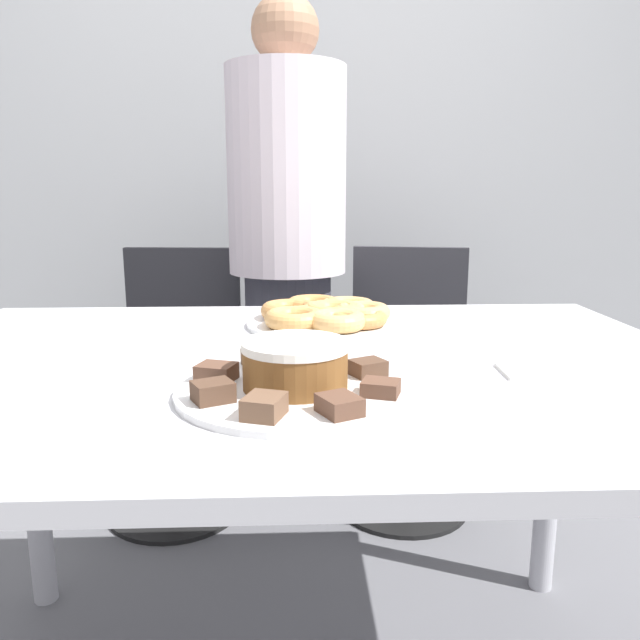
# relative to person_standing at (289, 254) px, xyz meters

# --- Properties ---
(wall_back) EXTENTS (8.00, 0.05, 2.60)m
(wall_back) POSITION_rel_person_standing_xyz_m (0.02, 0.63, 0.44)
(wall_back) COLOR #A8AAAD
(wall_back) RESTS_ON ground_plane
(table) EXTENTS (1.45, 1.00, 0.77)m
(table) POSITION_rel_person_standing_xyz_m (0.02, -0.97, -0.18)
(table) COLOR silver
(table) RESTS_ON ground_plane
(person_standing) EXTENTS (0.38, 0.38, 1.64)m
(person_standing) POSITION_rel_person_standing_xyz_m (0.00, 0.00, 0.00)
(person_standing) COLOR #383842
(person_standing) RESTS_ON ground_plane
(office_chair_left) EXTENTS (0.48, 0.48, 0.87)m
(office_chair_left) POSITION_rel_person_standing_xyz_m (-0.38, -0.02, -0.45)
(office_chair_left) COLOR black
(office_chair_left) RESTS_ON ground_plane
(office_chair_right) EXTENTS (0.52, 0.52, 0.87)m
(office_chair_right) POSITION_rel_person_standing_xyz_m (0.40, -0.02, -0.45)
(office_chair_right) COLOR black
(office_chair_right) RESTS_ON ground_plane
(plate_cake) EXTENTS (0.34, 0.34, 0.01)m
(plate_cake) POSITION_rel_person_standing_xyz_m (0.02, -1.17, -0.08)
(plate_cake) COLOR white
(plate_cake) RESTS_ON table
(plate_donuts) EXTENTS (0.37, 0.37, 0.01)m
(plate_donuts) POSITION_rel_person_standing_xyz_m (0.10, -0.70, -0.08)
(plate_donuts) COLOR white
(plate_donuts) RESTS_ON table
(frosted_cake) EXTENTS (0.15, 0.15, 0.07)m
(frosted_cake) POSITION_rel_person_standing_xyz_m (0.02, -1.17, -0.04)
(frosted_cake) COLOR brown
(frosted_cake) RESTS_ON plate_cake
(lamington_0) EXTENTS (0.06, 0.06, 0.03)m
(lamington_0) POSITION_rel_person_standing_xyz_m (-0.09, -1.22, -0.06)
(lamington_0) COLOR #513828
(lamington_0) RESTS_ON plate_cake
(lamington_1) EXTENTS (0.06, 0.07, 0.03)m
(lamington_1) POSITION_rel_person_standing_xyz_m (-0.02, -1.28, -0.06)
(lamington_1) COLOR brown
(lamington_1) RESTS_ON plate_cake
(lamington_2) EXTENTS (0.06, 0.07, 0.02)m
(lamington_2) POSITION_rel_person_standing_xyz_m (0.08, -1.28, -0.06)
(lamington_2) COLOR brown
(lamington_2) RESTS_ON plate_cake
(lamington_3) EXTENTS (0.06, 0.06, 0.02)m
(lamington_3) POSITION_rel_person_standing_xyz_m (0.14, -1.21, -0.06)
(lamington_3) COLOR brown
(lamington_3) RESTS_ON plate_cake
(lamington_4) EXTENTS (0.06, 0.06, 0.02)m
(lamington_4) POSITION_rel_person_standing_xyz_m (0.13, -1.11, -0.06)
(lamington_4) COLOR #513828
(lamington_4) RESTS_ON plate_cake
(lamington_5) EXTENTS (0.06, 0.06, 0.02)m
(lamington_5) POSITION_rel_person_standing_xyz_m (0.06, -1.05, -0.06)
(lamington_5) COLOR #513828
(lamington_5) RESTS_ON plate_cake
(lamington_6) EXTENTS (0.07, 0.07, 0.03)m
(lamington_6) POSITION_rel_person_standing_xyz_m (-0.03, -1.06, -0.06)
(lamington_6) COLOR brown
(lamington_6) RESTS_ON plate_cake
(lamington_7) EXTENTS (0.07, 0.06, 0.02)m
(lamington_7) POSITION_rel_person_standing_xyz_m (-0.10, -1.13, -0.06)
(lamington_7) COLOR brown
(lamington_7) RESTS_ON plate_cake
(donut_0) EXTENTS (0.13, 0.13, 0.04)m
(donut_0) POSITION_rel_person_standing_xyz_m (0.10, -0.70, -0.05)
(donut_0) COLOR tan
(donut_0) RESTS_ON plate_donuts
(donut_1) EXTENTS (0.13, 0.13, 0.04)m
(donut_1) POSITION_rel_person_standing_xyz_m (0.02, -0.77, -0.06)
(donut_1) COLOR tan
(donut_1) RESTS_ON plate_donuts
(donut_2) EXTENTS (0.12, 0.12, 0.04)m
(donut_2) POSITION_rel_person_standing_xyz_m (0.11, -0.79, -0.06)
(donut_2) COLOR #E5AD66
(donut_2) RESTS_ON plate_donuts
(donut_3) EXTENTS (0.12, 0.12, 0.03)m
(donut_3) POSITION_rel_person_standing_xyz_m (0.15, -0.76, -0.06)
(donut_3) COLOR #C68447
(donut_3) RESTS_ON plate_donuts
(donut_4) EXTENTS (0.12, 0.12, 0.04)m
(donut_4) POSITION_rel_person_standing_xyz_m (0.17, -0.70, -0.06)
(donut_4) COLOR #E5AD66
(donut_4) RESTS_ON plate_donuts
(donut_5) EXTENTS (0.13, 0.13, 0.03)m
(donut_5) POSITION_rel_person_standing_xyz_m (0.14, -0.63, -0.06)
(donut_5) COLOR #E5AD66
(donut_5) RESTS_ON plate_donuts
(donut_6) EXTENTS (0.12, 0.12, 0.04)m
(donut_6) POSITION_rel_person_standing_xyz_m (0.06, -0.61, -0.06)
(donut_6) COLOR #D18E4C
(donut_6) RESTS_ON plate_donuts
(donut_7) EXTENTS (0.13, 0.13, 0.04)m
(donut_7) POSITION_rel_person_standing_xyz_m (0.01, -0.68, -0.06)
(donut_7) COLOR #D18E4C
(donut_7) RESTS_ON plate_donuts
(napkin) EXTENTS (0.11, 0.09, 0.01)m
(napkin) POSITION_rel_person_standing_xyz_m (0.41, -1.08, -0.08)
(napkin) COLOR white
(napkin) RESTS_ON table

